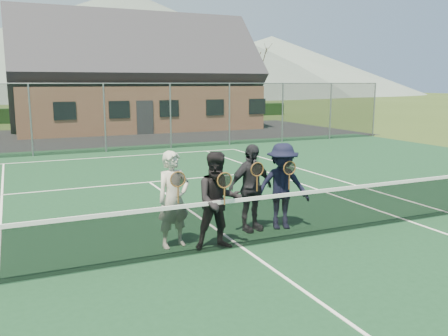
# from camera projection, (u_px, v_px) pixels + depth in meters

# --- Properties ---
(ground) EXTENTS (220.00, 220.00, 0.00)m
(ground) POSITION_uv_depth(u_px,v_px,m) (85.00, 137.00, 26.75)
(ground) COLOR #2F4318
(ground) RESTS_ON ground
(court_surface) EXTENTS (30.00, 30.00, 0.02)m
(court_surface) POSITION_uv_depth(u_px,v_px,m) (242.00, 248.00, 8.79)
(court_surface) COLOR #14381E
(court_surface) RESTS_ON ground
(tarmac_carpark) EXTENTS (40.00, 12.00, 0.01)m
(tarmac_carpark) POSITION_uv_depth(u_px,v_px,m) (7.00, 140.00, 25.13)
(tarmac_carpark) COLOR black
(tarmac_carpark) RESTS_ON ground
(hedge_row) EXTENTS (40.00, 1.20, 1.10)m
(hedge_row) POSITION_uv_depth(u_px,v_px,m) (62.00, 114.00, 37.42)
(hedge_row) COLOR black
(hedge_row) RESTS_ON ground
(hill_centre) EXTENTS (120.00, 120.00, 22.00)m
(hill_centre) POSITION_uv_depth(u_px,v_px,m) (128.00, 44.00, 100.17)
(hill_centre) COLOR #536359
(hill_centre) RESTS_ON ground
(hill_east) EXTENTS (90.00, 90.00, 14.00)m
(hill_east) POSITION_uv_depth(u_px,v_px,m) (271.00, 66.00, 115.00)
(hill_east) COLOR slate
(hill_east) RESTS_ON ground
(court_markings) EXTENTS (11.03, 23.83, 0.01)m
(court_markings) POSITION_uv_depth(u_px,v_px,m) (242.00, 247.00, 8.79)
(court_markings) COLOR white
(court_markings) RESTS_ON court_surface
(tennis_net) EXTENTS (11.68, 0.08, 1.10)m
(tennis_net) POSITION_uv_depth(u_px,v_px,m) (242.00, 220.00, 8.70)
(tennis_net) COLOR slate
(tennis_net) RESTS_ON ground
(perimeter_fence) EXTENTS (30.07, 0.07, 3.02)m
(perimeter_fence) POSITION_uv_depth(u_px,v_px,m) (105.00, 118.00, 20.64)
(perimeter_fence) COLOR slate
(perimeter_fence) RESTS_ON ground
(clubhouse) EXTENTS (15.60, 8.20, 7.70)m
(clubhouse) POSITION_uv_depth(u_px,v_px,m) (135.00, 68.00, 31.24)
(clubhouse) COLOR #9E6B4C
(clubhouse) RESTS_ON ground
(tree_c) EXTENTS (3.20, 3.20, 7.77)m
(tree_c) POSITION_uv_depth(u_px,v_px,m) (83.00, 48.00, 38.19)
(tree_c) COLOR #352213
(tree_c) RESTS_ON ground
(tree_d) EXTENTS (3.20, 3.20, 7.77)m
(tree_d) POSITION_uv_depth(u_px,v_px,m) (199.00, 51.00, 42.22)
(tree_d) COLOR #3D2616
(tree_d) RESTS_ON ground
(tree_e) EXTENTS (3.20, 3.20, 7.77)m
(tree_e) POSITION_uv_depth(u_px,v_px,m) (258.00, 53.00, 44.65)
(tree_e) COLOR #341D13
(tree_e) RESTS_ON ground
(player_a) EXTENTS (0.73, 0.56, 1.80)m
(player_a) POSITION_uv_depth(u_px,v_px,m) (174.00, 199.00, 8.70)
(player_a) COLOR beige
(player_a) RESTS_ON court_surface
(player_b) EXTENTS (0.97, 0.81, 1.80)m
(player_b) POSITION_uv_depth(u_px,v_px,m) (218.00, 201.00, 8.61)
(player_b) COLOR black
(player_b) RESTS_ON court_surface
(player_c) EXTENTS (1.11, 0.61, 1.80)m
(player_c) POSITION_uv_depth(u_px,v_px,m) (251.00, 188.00, 9.66)
(player_c) COLOR black
(player_c) RESTS_ON court_surface
(player_d) EXTENTS (1.30, 0.94, 1.80)m
(player_d) POSITION_uv_depth(u_px,v_px,m) (282.00, 186.00, 9.80)
(player_d) COLOR black
(player_d) RESTS_ON court_surface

